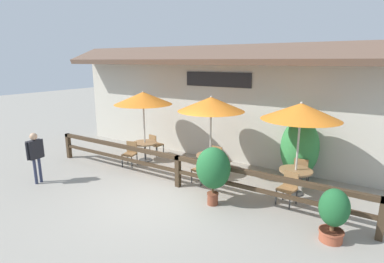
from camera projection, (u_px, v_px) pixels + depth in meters
ground_plane at (156, 200)px, 8.09m from camera, size 60.00×60.00×0.00m
building_facade at (225, 103)px, 10.96m from camera, size 14.28×1.49×4.23m
patio_railing at (178, 164)px, 8.79m from camera, size 10.40×0.14×0.95m
patio_umbrella_near at (143, 98)px, 10.76m from camera, size 2.10×2.10×2.61m
dining_table_near at (145, 146)px, 11.17m from camera, size 0.91×0.91×0.71m
chair_near_streetside at (130, 152)px, 10.67m from camera, size 0.51×0.51×0.85m
chair_near_wallside at (155, 144)px, 11.79m from camera, size 0.48×0.48×0.85m
patio_umbrella_middle at (211, 104)px, 9.28m from camera, size 2.10×2.10×2.61m
dining_table_middle at (210, 159)px, 9.70m from camera, size 0.91×0.91×0.71m
chair_middle_streetside at (202, 168)px, 9.15m from camera, size 0.49×0.49×0.85m
chair_middle_wallside at (219, 156)px, 10.26m from camera, size 0.46×0.46×0.85m
patio_umbrella_far at (301, 111)px, 7.94m from camera, size 2.10×2.10×2.61m
dining_table_far at (296, 175)px, 8.35m from camera, size 0.91×0.91×0.71m
chair_far_streetside at (288, 187)px, 7.77m from camera, size 0.50×0.50×0.85m
chair_far_wallside at (301, 170)px, 8.97m from camera, size 0.44×0.44×0.85m
potted_plant_broad_leaf at (213, 169)px, 7.61m from camera, size 0.90×0.81×1.54m
potted_plant_tall_tropical at (334, 213)px, 6.10m from camera, size 0.60×0.54×1.15m
potted_plant_small_flowering at (299, 148)px, 9.28m from camera, size 1.16×1.04×1.95m
pedestrian at (35, 151)px, 8.97m from camera, size 0.22×0.56×1.58m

